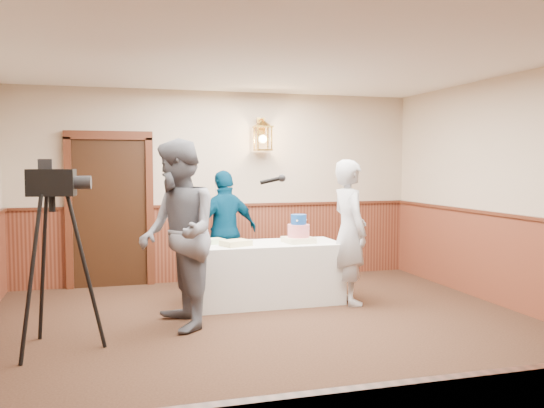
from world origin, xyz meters
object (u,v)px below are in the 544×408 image
at_px(tv_camera_rig, 54,270).
at_px(baker, 349,232).
at_px(display_table, 268,273).
at_px(tiered_cake, 299,232).
at_px(interviewer, 178,234).
at_px(assistant_p, 225,231).
at_px(sheet_cake_green, 213,241).
at_px(sheet_cake_yellow, 236,243).

bearing_deg(tv_camera_rig, baker, 21.05).
xyz_separation_m(display_table, tv_camera_rig, (-2.40, -1.23, 0.38)).
relative_size(tiered_cake, tv_camera_rig, 0.22).
bearing_deg(interviewer, assistant_p, 146.30).
relative_size(display_table, assistant_p, 1.09).
xyz_separation_m(display_table, baker, (0.96, -0.32, 0.52)).
bearing_deg(display_table, baker, -18.35).
xyz_separation_m(sheet_cake_green, tv_camera_rig, (-1.73, -1.37, -0.02)).
xyz_separation_m(tiered_cake, sheet_cake_yellow, (-0.82, -0.06, -0.10)).
bearing_deg(interviewer, baker, 96.93).
height_order(display_table, sheet_cake_yellow, sheet_cake_yellow).
bearing_deg(assistant_p, tiered_cake, 111.69).
xyz_separation_m(baker, assistant_p, (-1.33, 1.12, -0.07)).
bearing_deg(display_table, tv_camera_rig, -152.79).
distance_m(tiered_cake, tv_camera_rig, 3.02).
relative_size(display_table, tv_camera_rig, 1.07).
xyz_separation_m(display_table, sheet_cake_yellow, (-0.43, -0.13, 0.41)).
xyz_separation_m(assistant_p, tv_camera_rig, (-2.03, -2.03, -0.07)).
bearing_deg(interviewer, sheet_cake_green, 144.38).
relative_size(sheet_cake_green, baker, 0.14).
relative_size(display_table, sheet_cake_yellow, 5.50).
xyz_separation_m(interviewer, assistant_p, (0.84, 1.64, -0.18)).
xyz_separation_m(sheet_cake_yellow, assistant_p, (0.06, 0.93, 0.04)).
distance_m(baker, assistant_p, 1.74).
bearing_deg(tv_camera_rig, interviewer, 24.02).
relative_size(interviewer, tv_camera_rig, 1.18).
bearing_deg(assistant_p, sheet_cake_green, 46.69).
xyz_separation_m(sheet_cake_green, baker, (1.63, -0.45, 0.11)).
height_order(interviewer, tv_camera_rig, interviewer).
bearing_deg(interviewer, sheet_cake_yellow, 125.85).
distance_m(interviewer, baker, 2.24).
height_order(sheet_cake_green, assistant_p, assistant_p).
distance_m(display_table, baker, 1.14).
distance_m(tiered_cake, assistant_p, 1.15).
distance_m(display_table, interviewer, 1.60).
bearing_deg(baker, interviewer, 101.77).
bearing_deg(sheet_cake_green, tv_camera_rig, -141.71).
distance_m(display_table, tiered_cake, 0.64).
bearing_deg(tv_camera_rig, sheet_cake_green, 44.14).
bearing_deg(tiered_cake, assistant_p, 130.85).
bearing_deg(baker, sheet_cake_green, 72.77).
distance_m(sheet_cake_yellow, interviewer, 1.07).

